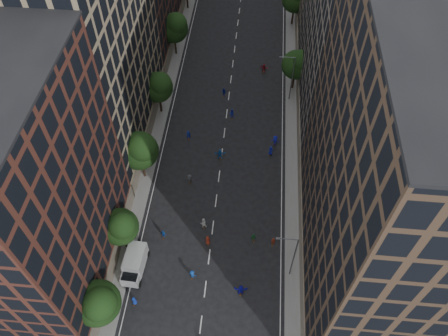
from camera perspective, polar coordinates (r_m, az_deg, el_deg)
name	(u,v)px	position (r m, az deg, el deg)	size (l,w,h in m)	color
ground	(226,116)	(74.79, 0.33, 6.85)	(240.00, 240.00, 0.00)	black
sidewalk_left	(165,82)	(81.75, -7.77, 11.06)	(4.00, 105.00, 0.15)	slate
sidewalk_right	(297,90)	(80.46, 9.48, 10.01)	(4.00, 105.00, 0.15)	slate
bldg_left_a	(22,198)	(50.39, -24.83, -3.54)	(14.00, 22.00, 30.00)	#4E271E
bldg_left_b	(84,43)	(64.13, -17.84, 15.27)	(14.00, 26.00, 34.00)	#978362
bldg_right_a	(395,176)	(46.87, 21.38, -1.00)	(14.00, 30.00, 36.00)	#4A3727
bldg_right_b	(361,23)	(68.98, 17.45, 17.66)	(14.00, 28.00, 33.00)	#676055
tree_left_0	(98,303)	(52.01, -16.08, -16.62)	(5.20, 5.20, 8.83)	black
tree_left_1	(121,226)	(56.37, -13.36, -7.43)	(4.80, 4.80, 8.21)	black
tree_left_2	(140,150)	(62.32, -10.93, 2.36)	(5.60, 5.60, 9.45)	black
tree_left_3	(158,86)	(72.22, -8.55, 10.52)	(5.00, 5.00, 8.58)	black
tree_left_4	(174,27)	(84.43, -6.50, 17.84)	(5.40, 5.40, 9.08)	black
tree_right_a	(297,64)	(77.15, 9.56, 13.29)	(5.00, 5.00, 8.39)	black
streetlamp_near	(292,255)	(54.01, 8.93, -11.21)	(2.64, 0.22, 9.06)	#595B60
streetlamp_far	(291,76)	(75.13, 8.76, 11.75)	(2.64, 0.22, 9.06)	#595B60
cargo_van	(134,263)	(58.15, -11.62, -12.12)	(2.76, 5.41, 2.81)	#BCBCBE
skater_0	(134,301)	(56.87, -11.64, -16.63)	(0.76, 0.50, 1.56)	#1432A5
skater_3	(192,275)	(57.28, -4.15, -13.72)	(1.01, 0.58, 1.56)	#1443A3
skater_4	(164,234)	(60.40, -7.90, -8.55)	(0.88, 0.37, 1.50)	#1347A1
skater_5	(241,290)	(56.17, 2.20, -15.64)	(1.75, 0.56, 1.89)	#1616B3
skater_6	(208,240)	(59.34, -2.14, -9.40)	(0.81, 0.53, 1.66)	maroon
skater_7	(273,241)	(59.68, 6.43, -9.49)	(0.55, 0.36, 1.50)	maroon
skater_8	(203,223)	(60.52, -2.71, -7.21)	(0.94, 0.74, 1.94)	silver
skater_9	(190,179)	(65.10, -4.48, -1.43)	(1.07, 0.61, 1.65)	#3B3C40
skater_10	(254,237)	(59.71, 3.88, -9.02)	(0.91, 0.38, 1.55)	#1D622E
skater_11	(220,154)	(67.69, -0.51, 1.80)	(1.80, 0.57, 1.95)	#134A9B
skater_12	(271,151)	(68.73, 6.11, 2.25)	(0.81, 0.52, 1.65)	#121B96
skater_13	(188,135)	(70.69, -4.67, 4.31)	(0.66, 0.43, 1.81)	#1529AC
skater_14	(232,113)	(73.91, 1.00, 7.13)	(0.86, 0.67, 1.77)	#1629B6
skater_15	(275,141)	(70.01, 6.68, 3.55)	(1.25, 0.72, 1.93)	#1318A1
skater_16	(224,92)	(77.85, 0.01, 9.87)	(0.96, 0.40, 1.65)	#1428A5
skater_17	(264,68)	(83.05, 5.23, 12.82)	(1.62, 0.52, 1.75)	maroon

